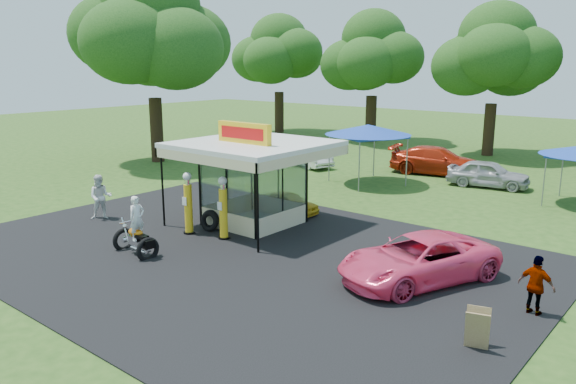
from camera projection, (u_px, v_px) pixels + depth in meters
The scene contains 20 objects.
ground at pixel (194, 269), 17.86m from camera, with size 120.00×120.00×0.00m, color #274B17.
asphalt_apron at pixel (238, 253), 19.36m from camera, with size 20.00×14.00×0.04m, color black.
gas_station_kiosk at pixel (254, 181), 22.45m from camera, with size 5.40×5.40×4.18m.
gas_pump_left at pixel (188, 205), 21.27m from camera, with size 0.45×0.45×2.42m.
gas_pump_right at pixel (223, 210), 20.64m from camera, with size 0.45×0.45×2.39m.
motorcycle at pixel (137, 231), 19.01m from camera, with size 1.86×0.98×2.17m.
spare_tires at pixel (210, 221), 21.88m from camera, with size 1.01×0.67×0.83m.
a_frame_sign at pixel (477, 329), 12.82m from camera, with size 0.59×0.63×0.96m.
kiosk_car at pixel (289, 203), 24.41m from camera, with size 1.13×2.82×0.96m, color yellow.
pink_sedan at pixel (418, 259), 16.76m from camera, with size 2.33×5.04×1.40m, color #FF4577.
spectator_west at pixel (101, 197), 23.38m from camera, with size 0.92×0.72×1.90m, color white.
spectator_east_b at pixel (536, 286), 14.46m from camera, with size 0.95×0.40×1.63m, color gray.
bg_car_a at pixel (306, 155), 35.44m from camera, with size 1.44×4.13×1.36m, color silver.
bg_car_b at pixel (437, 161), 32.85m from camera, with size 2.24×5.50×1.60m, color red.
bg_car_c at pixel (488, 174), 29.50m from camera, with size 1.67×4.16×1.42m, color #A4A3A8.
tent_west at pixel (368, 130), 29.87m from camera, with size 4.58×4.58×3.20m.
oak_far_a at pixel (279, 59), 51.07m from camera, with size 8.84×8.84×10.48m.
oak_far_b at pixel (373, 60), 45.21m from camera, with size 8.69×8.69×10.36m.
oak_far_c at pixel (495, 61), 38.31m from camera, with size 8.69×8.69×10.24m.
oak_near at pixel (152, 41), 35.59m from camera, with size 10.70×10.70×12.33m.
Camera 1 is at (13.04, -11.08, 6.45)m, focal length 35.00 mm.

